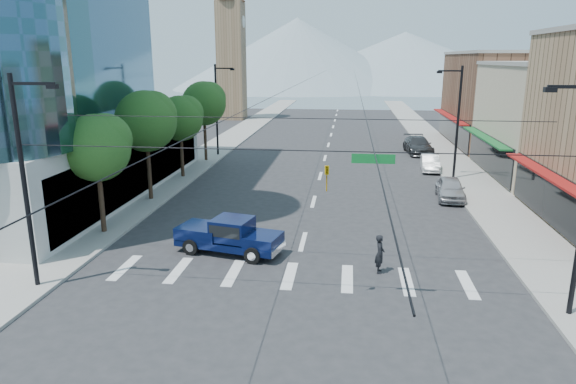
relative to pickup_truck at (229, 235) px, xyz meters
name	(u,v)px	position (x,y,z in m)	size (l,w,h in m)	color
ground	(290,290)	(3.58, -4.00, -0.95)	(160.00, 160.00, 0.00)	#28282B
sidewalk_left	(229,140)	(-8.42, 36.00, -0.88)	(4.00, 120.00, 0.15)	gray
sidewalk_right	(434,143)	(15.58, 36.00, -0.88)	(4.00, 120.00, 0.15)	gray
shop_mid	(570,123)	(23.58, 20.00, 3.55)	(12.00, 14.00, 9.00)	tan
shop_far	(511,101)	(23.58, 36.00, 4.05)	(12.00, 18.00, 10.00)	brown
clock_tower	(231,51)	(-12.92, 58.00, 9.69)	(4.80, 4.80, 20.40)	#8C6B4C
mountain_left	(297,54)	(-11.42, 146.00, 10.05)	(80.00, 80.00, 22.00)	gray
mountain_right	(405,60)	(23.58, 156.00, 8.05)	(90.00, 90.00, 18.00)	gray
tree_near	(99,145)	(-7.49, 2.09, 4.04)	(3.65, 3.64, 6.71)	black
tree_midnear	(148,119)	(-7.49, 9.09, 4.64)	(4.09, 4.09, 7.52)	black
tree_midfar	(182,117)	(-7.49, 16.09, 4.04)	(3.65, 3.64, 6.71)	black
tree_far	(205,102)	(-7.49, 23.09, 4.64)	(4.09, 4.09, 7.52)	black
signal_rig	(292,191)	(3.77, -5.00, 3.69)	(21.80, 0.20, 9.00)	black
lamp_pole_nw	(218,106)	(-7.09, 26.00, 3.99)	(2.00, 0.25, 9.00)	black
lamp_pole_ne	(456,118)	(14.24, 18.00, 3.99)	(2.00, 0.25, 9.00)	black
pickup_truck	(229,235)	(0.00, 0.00, 0.00)	(5.68, 3.08, 1.83)	#08123A
pedestrian	(380,254)	(7.42, -1.62, -0.05)	(0.66, 0.43, 1.81)	black
parked_car_near	(450,189)	(12.98, 11.79, -0.19)	(1.81, 4.49, 1.53)	#A5A4A8
parked_car_mid	(430,163)	(12.98, 21.26, -0.26)	(1.47, 4.22, 1.39)	white
parked_car_far	(418,145)	(12.98, 29.69, -0.10)	(2.39, 5.88, 1.71)	#323234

